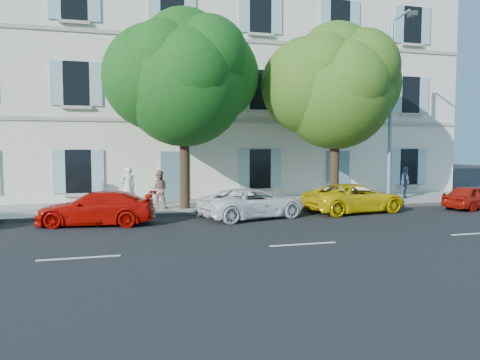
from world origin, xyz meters
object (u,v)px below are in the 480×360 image
object	(u,v)px
pedestrian_a	(128,187)
pedestrian_b	(159,190)
car_red_hatchback	(473,197)
pedestrian_c	(405,182)
car_white_coupe	(253,203)
car_yellow_supercar	(355,198)
tree_right	(336,92)
tree_left	(184,84)
car_red_coupe	(96,208)
street_lamp	(393,99)

from	to	relation	value
pedestrian_a	pedestrian_b	xyz separation A→B (m)	(1.23, -0.54, -0.07)
car_red_hatchback	pedestrian_b	xyz separation A→B (m)	(-13.37, 2.72, 0.42)
pedestrian_b	pedestrian_c	distance (m)	12.32
car_white_coupe	car_yellow_supercar	size ratio (longest dim) A/B	0.96
tree_right	pedestrian_b	world-z (taller)	tree_right
car_yellow_supercar	tree_left	world-z (taller)	tree_left
tree_right	pedestrian_a	world-z (taller)	tree_right
car_white_coupe	tree_right	world-z (taller)	tree_right
car_red_coupe	car_yellow_supercar	bearing A→B (deg)	103.13
pedestrian_a	pedestrian_b	size ratio (longest dim) A/B	1.09
pedestrian_c	tree_right	bearing A→B (deg)	118.90
street_lamp	pedestrian_b	world-z (taller)	street_lamp
car_red_hatchback	car_white_coupe	bearing A→B (deg)	72.42
car_yellow_supercar	car_red_hatchback	distance (m)	5.53
car_white_coupe	pedestrian_c	bearing A→B (deg)	-85.10
tree_right	pedestrian_c	distance (m)	6.32
car_red_hatchback	street_lamp	world-z (taller)	street_lamp
pedestrian_a	car_red_coupe	bearing A→B (deg)	52.38
car_red_hatchback	tree_right	world-z (taller)	tree_right
street_lamp	tree_left	bearing A→B (deg)	174.58
tree_left	pedestrian_c	distance (m)	12.08
pedestrian_c	car_white_coupe	bearing A→B (deg)	123.23
car_white_coupe	tree_right	size ratio (longest dim) A/B	0.54
car_white_coupe	pedestrian_a	bearing A→B (deg)	40.17
car_red_coupe	street_lamp	xyz separation A→B (m)	(12.82, 1.56, 4.27)
car_red_hatchback	tree_right	bearing A→B (deg)	52.63
street_lamp	car_white_coupe	bearing A→B (deg)	-167.29
car_white_coupe	street_lamp	xyz separation A→B (m)	(7.08, 1.60, 4.29)
car_yellow_supercar	pedestrian_b	world-z (taller)	pedestrian_b
pedestrian_b	car_white_coupe	bearing A→B (deg)	153.06
car_red_coupe	tree_right	world-z (taller)	tree_right
car_red_coupe	pedestrian_c	distance (m)	15.10
car_yellow_supercar	street_lamp	size ratio (longest dim) A/B	0.52
car_red_coupe	pedestrian_a	size ratio (longest dim) A/B	2.35
car_red_hatchback	tree_left	world-z (taller)	tree_left
car_white_coupe	pedestrian_c	size ratio (longest dim) A/B	2.61
car_yellow_supercar	pedestrian_a	bearing A→B (deg)	64.93
pedestrian_b	tree_left	bearing A→B (deg)	-175.49
tree_right	pedestrian_b	xyz separation A→B (m)	(-7.74, 0.62, -4.17)
car_yellow_supercar	car_red_hatchback	xyz separation A→B (m)	(5.51, -0.46, -0.07)
car_yellow_supercar	car_red_coupe	bearing A→B (deg)	83.80
street_lamp	pedestrian_b	size ratio (longest dim) A/B	5.18
car_red_hatchback	pedestrian_c	xyz separation A→B (m)	(-1.06, 3.37, 0.42)
car_yellow_supercar	tree_right	size ratio (longest dim) A/B	0.56
car_white_coupe	street_lamp	bearing A→B (deg)	-92.27
car_white_coupe	car_red_hatchback	xyz separation A→B (m)	(10.07, -0.11, -0.05)
car_red_coupe	pedestrian_b	world-z (taller)	pedestrian_b
tree_left	street_lamp	xyz separation A→B (m)	(9.31, -0.88, -0.44)
car_red_coupe	pedestrian_b	xyz separation A→B (m)	(2.44, 2.57, 0.36)
car_red_coupe	car_red_hatchback	distance (m)	15.81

